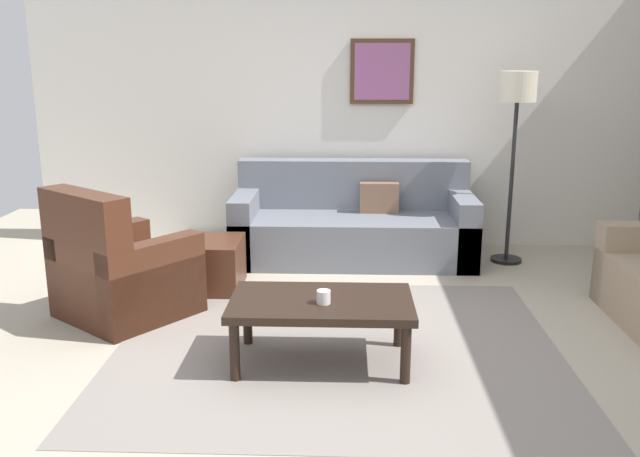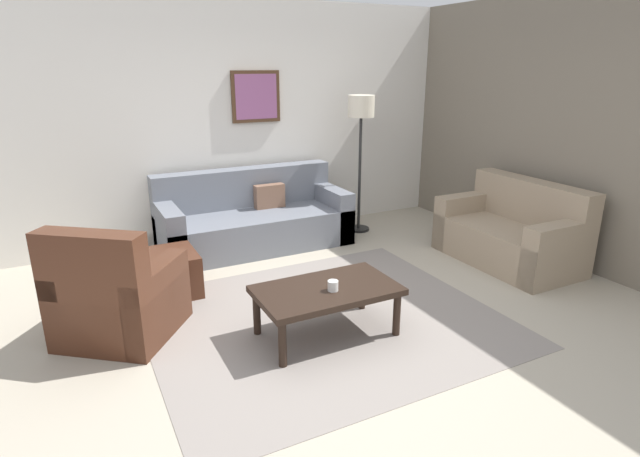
% 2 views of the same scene
% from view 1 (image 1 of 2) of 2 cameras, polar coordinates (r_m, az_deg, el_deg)
% --- Properties ---
extents(ground_plane, '(8.00, 8.00, 0.00)m').
position_cam_1_polar(ground_plane, '(4.44, 1.43, -9.98)').
color(ground_plane, '#B2A893').
extents(rear_partition, '(6.00, 0.12, 2.80)m').
position_cam_1_polar(rear_partition, '(6.66, 1.81, 10.58)').
color(rear_partition, silver).
rests_on(rear_partition, ground_plane).
extents(area_rug, '(2.84, 2.49, 0.01)m').
position_cam_1_polar(area_rug, '(4.44, 1.43, -9.93)').
color(area_rug, gray).
rests_on(area_rug, ground_plane).
extents(couch_main, '(2.18, 0.93, 0.88)m').
position_cam_1_polar(couch_main, '(6.32, 2.81, 0.24)').
color(couch_main, slate).
rests_on(couch_main, ground_plane).
extents(armchair_leather, '(1.12, 1.12, 0.95)m').
position_cam_1_polar(armchair_leather, '(5.04, -16.71, -3.87)').
color(armchair_leather, '#4C2819').
rests_on(armchair_leather, ground_plane).
extents(ottoman, '(0.56, 0.56, 0.40)m').
position_cam_1_polar(ottoman, '(5.54, -9.54, -2.98)').
color(ottoman, '#4C2819').
rests_on(ottoman, ground_plane).
extents(coffee_table, '(1.10, 0.64, 0.41)m').
position_cam_1_polar(coffee_table, '(4.10, 0.12, -6.65)').
color(coffee_table, black).
rests_on(coffee_table, ground_plane).
extents(cup, '(0.08, 0.08, 0.08)m').
position_cam_1_polar(cup, '(4.00, 0.30, -5.80)').
color(cup, white).
rests_on(cup, coffee_table).
extents(lamp_standing, '(0.32, 0.32, 1.71)m').
position_cam_1_polar(lamp_standing, '(6.22, 16.26, 9.86)').
color(lamp_standing, black).
rests_on(lamp_standing, ground_plane).
extents(framed_artwork, '(0.60, 0.04, 0.60)m').
position_cam_1_polar(framed_artwork, '(6.57, 5.26, 13.05)').
color(framed_artwork, '#472D1C').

